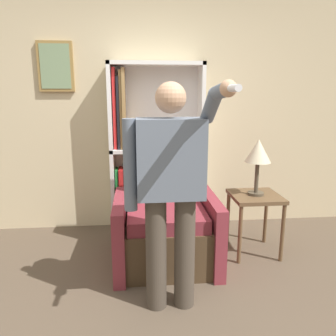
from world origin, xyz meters
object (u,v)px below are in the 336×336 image
object	(u,v)px
armchair	(165,222)
table_lamp	(258,153)
bookcase	(146,154)
person_standing	(170,185)
side_table	(255,205)

from	to	relation	value
armchair	table_lamp	size ratio (longest dim) A/B	2.31
bookcase	table_lamp	distance (m)	1.24
armchair	table_lamp	bearing A→B (deg)	4.30
armchair	table_lamp	world-z (taller)	armchair
armchair	table_lamp	xyz separation A→B (m)	(0.88, 0.07, 0.62)
table_lamp	armchair	bearing A→B (deg)	-175.70
person_standing	table_lamp	size ratio (longest dim) A/B	3.03
armchair	side_table	bearing A→B (deg)	4.30
bookcase	table_lamp	size ratio (longest dim) A/B	3.50
person_standing	table_lamp	distance (m)	1.19
bookcase	side_table	bearing A→B (deg)	-34.35
side_table	person_standing	bearing A→B (deg)	-139.66
person_standing	side_table	distance (m)	1.26
side_table	table_lamp	distance (m)	0.50
bookcase	table_lamp	world-z (taller)	bookcase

